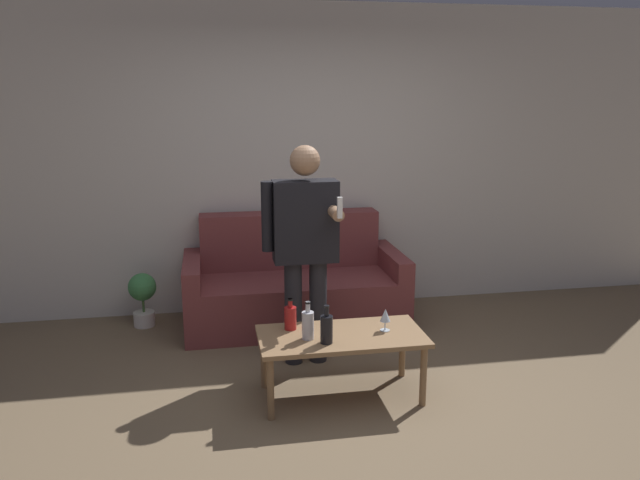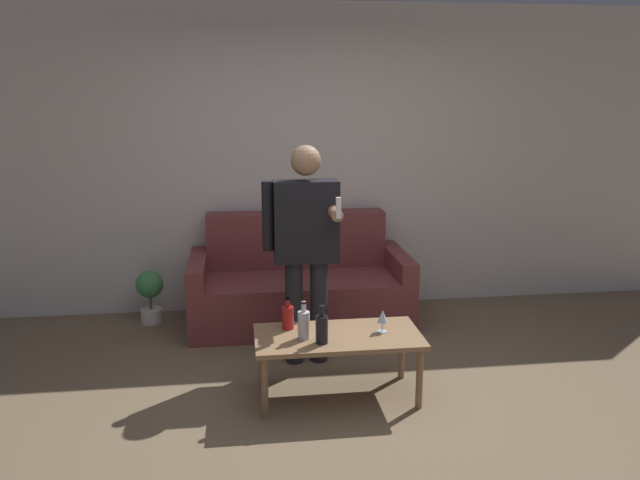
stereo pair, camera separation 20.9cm
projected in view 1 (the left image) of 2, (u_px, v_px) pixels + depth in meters
name	position (u px, v px, depth m)	size (l,w,h in m)	color
ground_plane	(360.00, 424.00, 3.76)	(16.00, 16.00, 0.00)	#756047
wall_back	(302.00, 160.00, 5.56)	(8.00, 0.06, 2.70)	silver
couch	(294.00, 286.00, 5.37)	(1.84, 0.86, 0.92)	brown
coffee_table	(341.00, 341.00, 4.02)	(1.07, 0.53, 0.43)	#8E6B47
bottle_orange	(290.00, 317.00, 4.07)	(0.08, 0.08, 0.21)	#B21E1E
bottle_green	(327.00, 328.00, 3.85)	(0.08, 0.08, 0.24)	black
bottle_dark	(308.00, 324.00, 3.91)	(0.08, 0.08, 0.25)	silver
wine_glass_near	(385.00, 316.00, 4.04)	(0.07, 0.07, 0.15)	silver
person_standing_front	(305.00, 240.00, 4.42)	(0.54, 0.42, 1.60)	#232328
potted_plant	(143.00, 294.00, 5.27)	(0.23, 0.23, 0.46)	silver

